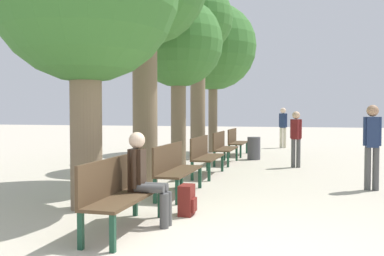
# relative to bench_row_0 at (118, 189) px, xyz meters

# --- Properties ---
(ground_plane) EXTENTS (80.00, 80.00, 0.00)m
(ground_plane) POSITION_rel_bench_row_0_xyz_m (1.53, -0.30, -0.55)
(ground_plane) COLOR beige
(bench_row_0) EXTENTS (0.48, 1.71, 0.95)m
(bench_row_0) POSITION_rel_bench_row_0_xyz_m (0.00, 0.00, 0.00)
(bench_row_0) COLOR #4C3823
(bench_row_0) RESTS_ON ground_plane
(bench_row_1) EXTENTS (0.48, 1.71, 0.95)m
(bench_row_1) POSITION_rel_bench_row_0_xyz_m (0.00, 2.51, 0.00)
(bench_row_1) COLOR #4C3823
(bench_row_1) RESTS_ON ground_plane
(bench_row_2) EXTENTS (0.48, 1.71, 0.95)m
(bench_row_2) POSITION_rel_bench_row_0_xyz_m (0.00, 5.01, 0.00)
(bench_row_2) COLOR #4C3823
(bench_row_2) RESTS_ON ground_plane
(bench_row_3) EXTENTS (0.48, 1.71, 0.95)m
(bench_row_3) POSITION_rel_bench_row_0_xyz_m (0.00, 7.52, 0.00)
(bench_row_3) COLOR #4C3823
(bench_row_3) RESTS_ON ground_plane
(bench_row_4) EXTENTS (0.48, 1.71, 0.95)m
(bench_row_4) POSITION_rel_bench_row_0_xyz_m (0.00, 10.03, 0.00)
(bench_row_4) COLOR #4C3823
(bench_row_4) RESTS_ON ground_plane
(tree_row_2) EXTENTS (2.46, 2.46, 4.70)m
(tree_row_2) POSITION_rel_bench_row_0_xyz_m (-1.03, 6.30, 2.86)
(tree_row_2) COLOR #7A664C
(tree_row_2) RESTS_ON ground_plane
(tree_row_3) EXTENTS (2.29, 2.29, 5.75)m
(tree_row_3) POSITION_rel_bench_row_0_xyz_m (-1.03, 8.56, 3.87)
(tree_row_3) COLOR #7A664C
(tree_row_3) RESTS_ON ground_plane
(tree_row_4) EXTENTS (3.31, 3.31, 5.71)m
(tree_row_4) POSITION_rel_bench_row_0_xyz_m (-1.03, 11.01, 3.48)
(tree_row_4) COLOR #7A664C
(tree_row_4) RESTS_ON ground_plane
(person_seated) EXTENTS (0.58, 0.33, 1.28)m
(person_seated) POSITION_rel_bench_row_0_xyz_m (0.24, 0.34, 0.14)
(person_seated) COLOR #4C4C4C
(person_seated) RESTS_ON ground_plane
(backpack) EXTENTS (0.23, 0.31, 0.46)m
(backpack) POSITION_rel_bench_row_0_xyz_m (0.64, 1.04, -0.32)
(backpack) COLOR maroon
(backpack) RESTS_ON ground_plane
(pedestrian_near) EXTENTS (0.34, 0.23, 1.69)m
(pedestrian_near) POSITION_rel_bench_row_0_xyz_m (3.65, 3.93, 0.42)
(pedestrian_near) COLOR #4C4C4C
(pedestrian_near) RESTS_ON ground_plane
(pedestrian_mid) EXTENTS (0.35, 0.25, 1.73)m
(pedestrian_mid) POSITION_rel_bench_row_0_xyz_m (1.50, 13.68, 0.44)
(pedestrian_mid) COLOR beige
(pedestrian_mid) RESTS_ON ground_plane
(pedestrian_far) EXTENTS (0.32, 0.27, 1.57)m
(pedestrian_far) POSITION_rel_bench_row_0_xyz_m (2.14, 7.14, 0.35)
(pedestrian_far) COLOR #4C4C4C
(pedestrian_far) RESTS_ON ground_plane
(trash_bin) EXTENTS (0.42, 0.42, 0.73)m
(trash_bin) POSITION_rel_bench_row_0_xyz_m (0.78, 8.85, -0.18)
(trash_bin) COLOR #4C4C51
(trash_bin) RESTS_ON ground_plane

